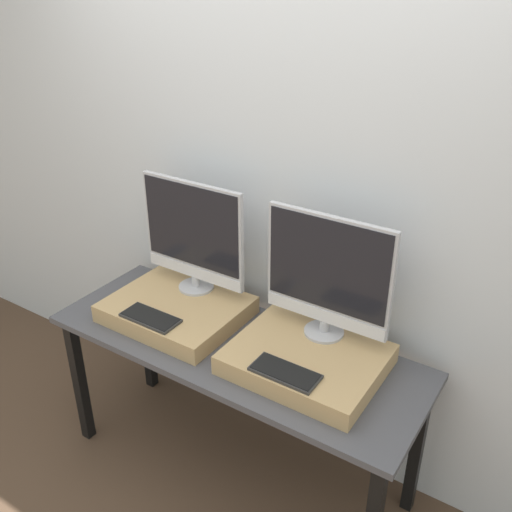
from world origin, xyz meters
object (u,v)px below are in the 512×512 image
(monitor_left, at_px, (193,234))
(keyboard_left, at_px, (150,318))
(keyboard_right, at_px, (285,372))
(monitor_right, at_px, (328,274))

(monitor_left, distance_m, keyboard_left, 0.42)
(keyboard_left, bearing_deg, keyboard_right, 0.00)
(monitor_left, height_order, keyboard_left, monitor_left)
(monitor_right, bearing_deg, keyboard_right, -90.00)
(keyboard_right, bearing_deg, monitor_right, 90.00)
(keyboard_left, relative_size, monitor_right, 0.49)
(monitor_left, bearing_deg, monitor_right, 0.00)
(monitor_right, bearing_deg, keyboard_left, -154.92)
(keyboard_left, bearing_deg, monitor_right, 25.08)
(monitor_right, relative_size, keyboard_right, 2.03)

